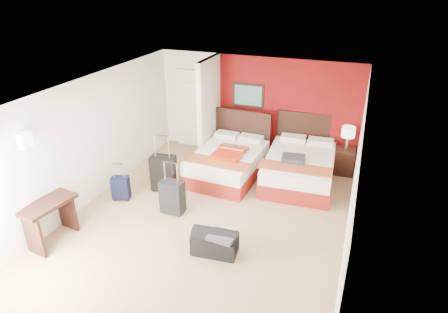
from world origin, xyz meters
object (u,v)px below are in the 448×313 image
at_px(duffel_bag, 215,243).
at_px(bed_right, 299,169).
at_px(red_suitcase_open, 230,152).
at_px(table_lamp, 348,138).
at_px(nightstand, 344,161).
at_px(suitcase_black, 164,174).
at_px(desk, 51,222).
at_px(suitcase_charcoal, 172,198).
at_px(suitcase_navy, 121,189).
at_px(bed_left, 227,164).

bearing_deg(duffel_bag, bed_right, 68.45).
xyz_separation_m(red_suitcase_open, table_lamp, (2.40, 1.17, 0.23)).
relative_size(bed_right, nightstand, 3.37).
bearing_deg(nightstand, suitcase_black, -150.78).
distance_m(suitcase_black, duffel_bag, 2.37).
xyz_separation_m(bed_right, table_lamp, (0.90, 0.79, 0.57)).
bearing_deg(table_lamp, desk, -135.73).
distance_m(suitcase_black, suitcase_charcoal, 0.92).
bearing_deg(desk, suitcase_charcoal, 52.34).
xyz_separation_m(suitcase_navy, desk, (-0.32, -1.58, 0.15)).
xyz_separation_m(suitcase_black, desk, (-0.97, -2.23, 0.01)).
relative_size(table_lamp, desk, 0.57).
bearing_deg(bed_right, desk, -138.06).
bearing_deg(suitcase_navy, bed_left, 29.03).
bearing_deg(duffel_bag, nightstand, 59.42).
height_order(red_suitcase_open, suitcase_navy, red_suitcase_open).
xyz_separation_m(red_suitcase_open, suitcase_navy, (-1.79, -1.65, -0.41)).
distance_m(table_lamp, suitcase_black, 4.18).
bearing_deg(bed_left, nightstand, 26.05).
distance_m(bed_right, desk, 5.10).
relative_size(table_lamp, suitcase_black, 0.70).
xyz_separation_m(bed_right, duffel_bag, (-0.86, -2.93, -0.12)).
bearing_deg(duffel_bag, suitcase_charcoal, 140.00).
bearing_deg(duffel_bag, red_suitcase_open, 98.75).
height_order(red_suitcase_open, duffel_bag, red_suitcase_open).
bearing_deg(suitcase_charcoal, red_suitcase_open, 73.08).
height_order(table_lamp, suitcase_charcoal, table_lamp).
xyz_separation_m(suitcase_navy, duffel_bag, (2.43, -0.90, -0.05)).
bearing_deg(suitcase_navy, desk, -118.41).
relative_size(bed_right, suitcase_black, 2.74).
bearing_deg(table_lamp, suitcase_charcoal, -135.83).
xyz_separation_m(bed_right, suitcase_charcoal, (-2.06, -2.09, 0.01)).
xyz_separation_m(nightstand, suitcase_navy, (-4.19, -2.82, -0.07)).
bearing_deg(red_suitcase_open, duffel_bag, -72.85).
relative_size(suitcase_black, suitcase_navy, 1.57).
xyz_separation_m(bed_left, bed_right, (1.59, 0.28, 0.01)).
bearing_deg(table_lamp, suitcase_navy, -146.06).
bearing_deg(bed_right, red_suitcase_open, -168.68).
bearing_deg(red_suitcase_open, suitcase_navy, -134.27).
distance_m(table_lamp, suitcase_navy, 5.09).
xyz_separation_m(bed_left, desk, (-2.01, -3.32, 0.09)).
bearing_deg(bed_right, suitcase_charcoal, -137.66).
distance_m(bed_left, suitcase_charcoal, 1.87).
distance_m(bed_left, red_suitcase_open, 0.38).
xyz_separation_m(nightstand, suitcase_charcoal, (-2.97, -2.88, 0.02)).
height_order(suitcase_navy, duffel_bag, suitcase_navy).
height_order(bed_left, desk, desk).
distance_m(suitcase_black, suitcase_navy, 0.93).
bearing_deg(bed_left, bed_right, 12.90).
bearing_deg(suitcase_charcoal, desk, -133.97).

